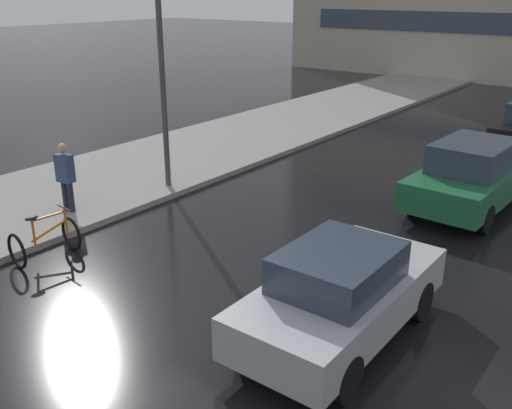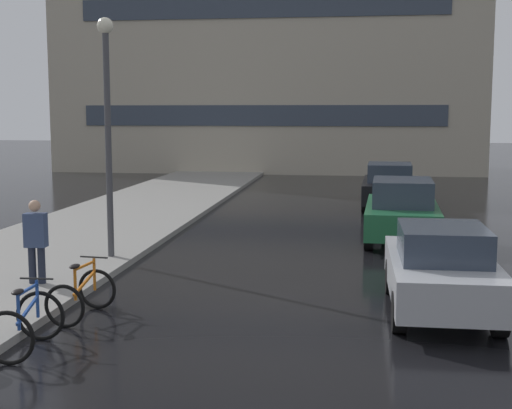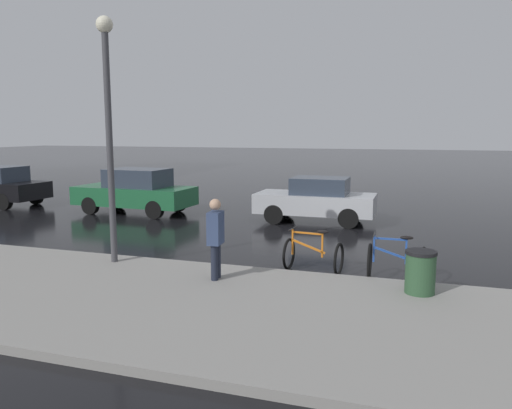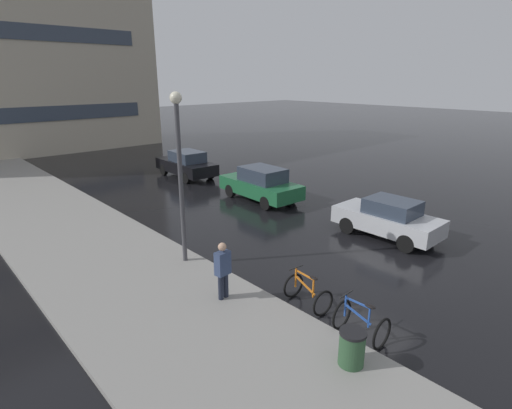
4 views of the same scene
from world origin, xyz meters
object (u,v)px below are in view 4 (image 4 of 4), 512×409
car_silver (388,218)px  trash_bin (352,351)px  bicycle_nearest (361,323)px  car_black (186,164)px  bicycle_second (308,293)px  pedestrian (223,270)px  car_green (261,184)px  streetlamp (180,162)px

car_silver → trash_bin: car_silver is taller
bicycle_nearest → car_silver: 6.64m
car_silver → car_black: size_ratio=0.88×
bicycle_nearest → bicycle_second: bicycle_nearest is taller
pedestrian → bicycle_second: bearing=-47.0°
car_green → trash_bin: 12.08m
streetlamp → car_silver: bearing=-25.0°
car_silver → streetlamp: (-6.85, 3.19, 2.61)m
bicycle_second → car_silver: size_ratio=0.32×
bicycle_second → pedestrian: (-1.52, 1.63, 0.58)m
bicycle_second → trash_bin: 2.48m
streetlamp → trash_bin: bearing=-91.7°
car_silver → car_black: bearing=91.1°
bicycle_nearest → car_black: 17.02m
bicycle_second → car_black: car_black is taller
streetlamp → bicycle_second: bearing=-76.9°
car_silver → bicycle_nearest: bearing=-154.9°
bicycle_second → car_silver: bearing=10.6°
car_black → bicycle_second: bearing=-111.4°
bicycle_nearest → pedestrian: pedestrian is taller
bicycle_second → streetlamp: streetlamp is taller
pedestrian → streetlamp: 3.61m
bicycle_second → car_green: bearing=54.1°
bicycle_second → bicycle_nearest: bearing=-94.9°
bicycle_second → trash_bin: bicycle_second is taller
car_silver → pedestrian: 7.40m
car_silver → trash_bin: (-7.05, -3.27, -0.29)m
bicycle_second → trash_bin: size_ratio=1.36×
bicycle_nearest → car_black: car_black is taller
bicycle_nearest → streetlamp: streetlamp is taller
bicycle_second → car_black: bearing=68.6°
car_black → pedestrian: pedestrian is taller
car_green → car_black: bearing=90.2°
car_green → bicycle_nearest: bearing=-121.3°
bicycle_second → pedestrian: bearing=133.0°
car_green → car_silver: bearing=-88.1°
bicycle_second → car_silver: 5.97m
car_green → trash_bin: (-6.83, -9.96, -0.36)m
bicycle_second → car_green: size_ratio=0.28×
bicycle_nearest → car_black: bearing=70.2°
car_silver → pedestrian: size_ratio=2.25×
car_green → car_black: car_green is taller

